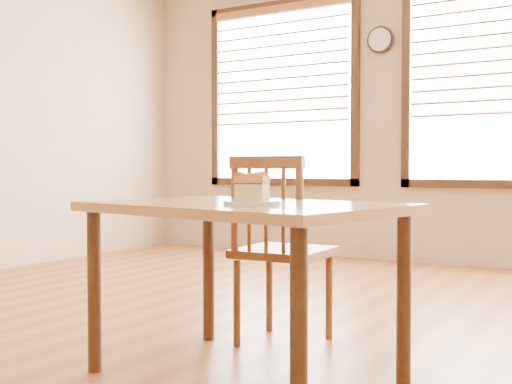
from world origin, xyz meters
TOP-DOWN VIEW (x-y plane):
  - window_left at (-1.90, 3.97)m, footprint 1.76×0.10m
  - window_right at (0.30, 3.97)m, footprint 1.76×0.10m
  - wall_clock at (-0.80, 3.96)m, footprint 0.26×0.05m
  - cafe_table_main at (-0.05, 0.25)m, footprint 1.40×1.06m
  - cafe_chair_main at (-0.18, 0.80)m, footprint 0.45×0.45m
  - plate at (0.07, 0.12)m, footprint 0.23×0.23m
  - cake_slice at (0.07, 0.12)m, footprint 0.14×0.11m

SIDE VIEW (x-z plane):
  - cafe_chair_main at x=-0.18m, z-range 0.00..0.97m
  - cafe_table_main at x=-0.05m, z-range 0.28..1.03m
  - plate at x=0.07m, z-range 0.75..0.77m
  - cake_slice at x=0.07m, z-range 0.77..0.88m
  - window_left at x=-1.90m, z-range 0.83..2.79m
  - window_right at x=0.30m, z-range 0.83..2.79m
  - wall_clock at x=-0.80m, z-range 2.02..2.28m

